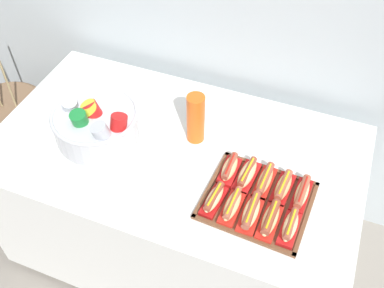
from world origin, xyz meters
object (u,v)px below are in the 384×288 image
Objects in this scene: hot_dog_3 at (270,219)px; punch_bowl at (96,124)px; hot_dog_4 at (290,226)px; hot_dog_6 at (247,174)px; hot_dog_5 at (229,169)px; hot_dog_9 at (302,193)px; cup_stack at (196,118)px; floor_vase at (18,134)px; hot_dog_2 at (251,212)px; hot_dog_0 at (214,199)px; hot_dog_1 at (232,205)px; serving_tray at (257,201)px; hot_dog_7 at (265,181)px; buffet_table at (177,199)px; hot_dog_8 at (283,187)px.

hot_dog_3 is 0.49× the size of punch_bowl.
hot_dog_6 is (-0.22, 0.18, -0.00)m from hot_dog_4.
hot_dog_9 is at bearing -3.04° from hot_dog_5.
cup_stack is at bearing 142.76° from hot_dog_3.
floor_vase is 1.73m from hot_dog_2.
hot_dog_0 and hot_dog_1 have the same top height.
hot_dog_6 is at bearing 129.24° from serving_tray.
hot_dog_5 is at bearing 176.96° from hot_dog_7.
hot_dog_2 is (0.40, -0.23, 0.41)m from buffet_table.
hot_dog_5 is 0.23m from hot_dog_8.
buffet_table is at bearing 21.11° from punch_bowl.
serving_tray is 0.12m from hot_dog_6.
hot_dog_4 is at bearing -31.85° from hot_dog_5.
hot_dog_0 is 0.45× the size of punch_bowl.
hot_dog_7 is (0.15, -0.01, -0.00)m from hot_dog_5.
hot_dog_0 is at bearing -93.04° from hot_dog_5.
hot_dog_9 is at bearing 44.69° from hot_dog_2.
hot_dog_4 is at bearing -3.04° from hot_dog_1.
hot_dog_2 is 0.47m from cup_stack.
floor_vase is 6.12× the size of hot_dog_8.
hot_dog_1 is 0.71× the size of cup_stack.
hot_dog_6 is 0.50× the size of punch_bowl.
serving_tray is 1.78× the size of cup_stack.
serving_tray is 0.43m from cup_stack.
cup_stack is (-0.43, 0.15, 0.09)m from hot_dog_8.
floor_vase is 4.48× the size of cup_stack.
hot_dog_7 and hot_dog_8 have the same top height.
hot_dog_1 is 0.98× the size of hot_dog_8.
cup_stack is (-0.27, 0.31, 0.09)m from hot_dog_1.
hot_dog_3 is 0.53m from cup_stack.
hot_dog_2 reaches higher than hot_dog_1.
hot_dog_5 reaches higher than hot_dog_0.
hot_dog_6 is at bearing 111.41° from hot_dog_2.
buffet_table is 0.58m from serving_tray.
hot_dog_4 is at bearing -22.85° from buffet_table.
hot_dog_4 is 1.02× the size of hot_dog_5.
hot_dog_0 is 0.92× the size of hot_dog_7.
hot_dog_6 is 1.03× the size of hot_dog_8.
serving_tray is at bearing -33.66° from cup_stack.
hot_dog_9 is (0.08, 0.16, -0.00)m from hot_dog_3.
hot_dog_8 is (0.01, 0.16, -0.00)m from hot_dog_3.
hot_dog_1 is 0.48× the size of punch_bowl.
hot_dog_3 is at bearing -14.65° from floor_vase.
cup_stack is (-0.19, 0.31, 0.09)m from hot_dog_0.
serving_tray is 0.12m from hot_dog_8.
hot_dog_6 is at bearing 62.52° from hot_dog_0.
hot_dog_4 is 0.89× the size of hot_dog_8.
hot_dog_3 reaches higher than hot_dog_5.
punch_bowl reaches higher than hot_dog_1.
punch_bowl is (-0.64, -0.06, 0.11)m from hot_dog_6.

